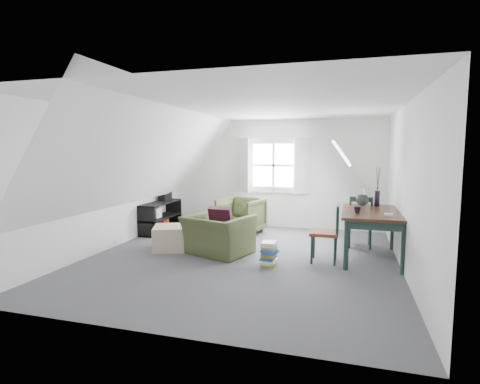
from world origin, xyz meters
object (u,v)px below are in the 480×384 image
(ottoman, at_px, (172,238))
(dining_table, at_px, (372,217))
(dining_chair_near, at_px, (327,232))
(magazine_stack, at_px, (269,254))
(armchair_near, at_px, (218,254))
(media_shelf, at_px, (159,218))
(armchair_far, at_px, (241,234))
(dining_chair_far, at_px, (360,220))

(ottoman, distance_m, dining_table, 3.51)
(dining_chair_near, xyz_separation_m, magazine_stack, (-0.85, -0.45, -0.30))
(armchair_near, distance_m, media_shelf, 2.31)
(armchair_near, relative_size, armchair_far, 1.22)
(armchair_near, bearing_deg, ottoman, 14.46)
(dining_chair_far, bearing_deg, magazine_stack, 56.17)
(dining_chair_far, xyz_separation_m, dining_chair_near, (-0.54, -1.13, -0.01))
(dining_chair_near, bearing_deg, dining_table, 120.68)
(dining_chair_near, bearing_deg, ottoman, -88.56)
(dining_table, xyz_separation_m, media_shelf, (-4.40, 0.89, -0.40))
(magazine_stack, bearing_deg, dining_table, 28.43)
(media_shelf, bearing_deg, armchair_far, 11.41)
(media_shelf, bearing_deg, armchair_near, -34.55)
(magazine_stack, bearing_deg, ottoman, 166.31)
(ottoman, xyz_separation_m, dining_chair_near, (2.75, -0.01, 0.28))
(dining_chair_near, height_order, media_shelf, dining_chair_near)
(media_shelf, bearing_deg, ottoman, -52.22)
(armchair_far, relative_size, dining_chair_near, 0.91)
(ottoman, height_order, dining_table, dining_table)
(dining_table, distance_m, dining_chair_far, 0.78)
(dining_chair_far, height_order, magazine_stack, dining_chair_far)
(ottoman, xyz_separation_m, media_shelf, (-0.95, 1.27, 0.08))
(ottoman, bearing_deg, armchair_far, 62.04)
(dining_chair_far, relative_size, magazine_stack, 2.59)
(ottoman, xyz_separation_m, dining_chair_far, (3.29, 1.12, 0.29))
(armchair_far, height_order, dining_chair_near, dining_chair_near)
(dining_table, relative_size, media_shelf, 1.25)
(armchair_near, xyz_separation_m, magazine_stack, (0.98, -0.40, 0.19))
(dining_table, height_order, media_shelf, dining_table)
(media_shelf, bearing_deg, dining_chair_near, -18.02)
(armchair_far, xyz_separation_m, ottoman, (-0.85, -1.60, 0.21))
(dining_chair_near, bearing_deg, armchair_far, -128.57)
(armchair_near, height_order, dining_table, dining_table)
(armchair_far, distance_m, dining_table, 2.96)
(dining_table, xyz_separation_m, magazine_stack, (-1.56, -0.84, -0.51))
(armchair_far, bearing_deg, ottoman, -103.01)
(dining_table, height_order, dining_chair_far, dining_chair_far)
(magazine_stack, bearing_deg, armchair_far, 117.03)
(media_shelf, height_order, magazine_stack, media_shelf)
(dining_table, bearing_deg, dining_chair_far, 106.37)
(armchair_near, height_order, dining_chair_far, dining_chair_far)
(armchair_near, xyz_separation_m, armchair_far, (-0.07, 1.66, 0.00))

